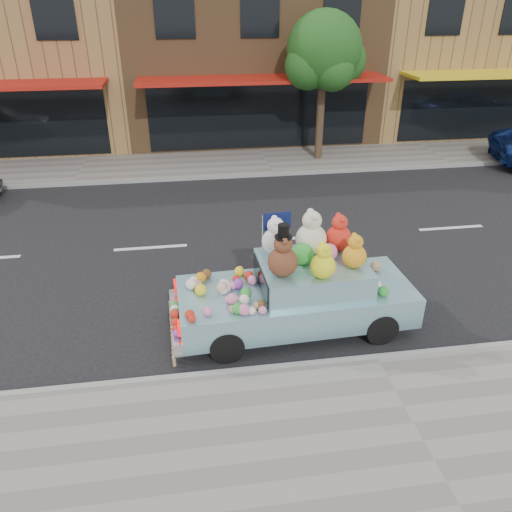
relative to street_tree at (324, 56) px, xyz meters
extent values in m
plane|color=black|center=(-2.03, -6.55, -3.69)|extent=(120.00, 120.00, 0.00)
cube|color=gray|center=(-2.03, -13.05, -3.63)|extent=(60.00, 3.00, 0.12)
cube|color=gray|center=(-2.03, -0.05, -3.63)|extent=(60.00, 3.00, 0.12)
cube|color=gray|center=(-2.03, -11.55, -3.63)|extent=(60.00, 0.12, 0.13)
cube|color=gray|center=(-2.03, -1.55, -3.63)|extent=(60.00, 0.12, 0.13)
cube|color=olive|center=(-12.03, 5.45, -0.19)|extent=(10.00, 8.00, 7.00)
cube|color=black|center=(-9.03, 1.43, 1.31)|extent=(1.40, 0.06, 1.60)
cube|color=brown|center=(-2.03, 5.45, -0.19)|extent=(10.00, 8.00, 7.00)
cube|color=black|center=(-2.03, 1.43, -2.29)|extent=(8.50, 0.06, 2.40)
cube|color=#AC190F|center=(-2.03, 0.55, -0.79)|extent=(9.00, 1.80, 0.12)
cube|color=black|center=(-5.03, 1.43, 1.31)|extent=(1.40, 0.06, 1.60)
cube|color=black|center=(-2.03, 1.43, 1.31)|extent=(1.40, 0.06, 1.60)
cube|color=black|center=(0.97, 1.43, 1.31)|extent=(1.40, 0.06, 1.60)
cube|color=olive|center=(7.97, 5.45, -0.19)|extent=(10.00, 8.00, 7.00)
cube|color=black|center=(7.97, 1.43, -2.29)|extent=(8.50, 0.06, 2.40)
cube|color=black|center=(4.97, 1.43, 1.31)|extent=(1.40, 0.06, 1.60)
cylinder|color=#38281C|center=(-0.03, -0.05, -2.09)|extent=(0.28, 0.28, 3.20)
sphere|color=#164714|center=(-0.03, -0.05, 0.23)|extent=(2.60, 2.60, 2.60)
sphere|color=#164714|center=(0.67, 0.25, -0.17)|extent=(1.80, 1.80, 1.80)
sphere|color=#164714|center=(-0.63, -0.25, -0.27)|extent=(1.60, 1.60, 1.60)
sphere|color=#164714|center=(0.17, -0.65, -0.37)|extent=(1.40, 1.40, 1.40)
sphere|color=#164714|center=(-0.33, 0.55, -0.07)|extent=(1.60, 1.60, 1.60)
cylinder|color=black|center=(-1.76, -11.02, -3.39)|extent=(0.61, 0.22, 0.60)
cylinder|color=black|center=(-1.82, -9.46, -3.39)|extent=(0.61, 0.22, 0.60)
cylinder|color=black|center=(-4.56, -11.13, -3.39)|extent=(0.61, 0.22, 0.60)
cylinder|color=black|center=(-4.61, -9.57, -3.39)|extent=(0.61, 0.22, 0.60)
cube|color=#7EB0BC|center=(-3.19, -10.29, -3.14)|extent=(4.36, 1.86, 0.60)
cube|color=#7EB0BC|center=(-2.89, -10.28, -2.59)|extent=(1.96, 1.57, 0.50)
cube|color=silver|center=(-5.40, -10.38, -3.29)|extent=(0.23, 1.78, 0.26)
cube|color=red|center=(-5.33, -11.06, -2.97)|extent=(0.07, 0.28, 0.16)
cube|color=red|center=(-5.38, -9.70, -2.97)|extent=(0.07, 0.28, 0.16)
cube|color=black|center=(-3.84, -10.32, -2.59)|extent=(0.09, 1.30, 0.40)
sphere|color=#562C18|center=(-3.52, -10.66, -2.08)|extent=(0.52, 0.52, 0.52)
sphere|color=#562C18|center=(-3.52, -10.66, -1.75)|extent=(0.32, 0.32, 0.32)
sphere|color=#562C18|center=(-3.52, -10.77, -1.65)|extent=(0.12, 0.12, 0.12)
sphere|color=#562C18|center=(-3.52, -10.55, -1.65)|extent=(0.12, 0.12, 0.12)
cylinder|color=black|center=(-3.52, -10.66, -1.61)|extent=(0.31, 0.31, 0.02)
cylinder|color=black|center=(-3.52, -10.66, -1.50)|extent=(0.19, 0.19, 0.22)
sphere|color=beige|center=(-2.85, -9.93, -2.05)|extent=(0.58, 0.58, 0.58)
sphere|color=beige|center=(-2.85, -9.93, -1.68)|extent=(0.36, 0.36, 0.36)
sphere|color=beige|center=(-2.85, -10.06, -1.57)|extent=(0.14, 0.14, 0.14)
sphere|color=beige|center=(-2.85, -9.81, -1.57)|extent=(0.14, 0.14, 0.14)
sphere|color=orange|center=(-2.23, -10.56, -2.13)|extent=(0.43, 0.43, 0.43)
sphere|color=orange|center=(-2.23, -10.56, -1.86)|extent=(0.26, 0.26, 0.26)
sphere|color=orange|center=(-2.23, -10.65, -1.77)|extent=(0.10, 0.10, 0.10)
sphere|color=orange|center=(-2.23, -10.47, -1.77)|extent=(0.10, 0.10, 0.10)
sphere|color=red|center=(-2.30, -9.86, -2.10)|extent=(0.48, 0.48, 0.48)
sphere|color=red|center=(-2.30, -9.86, -1.79)|extent=(0.30, 0.30, 0.30)
sphere|color=red|center=(-2.30, -9.97, -1.69)|extent=(0.11, 0.11, 0.11)
sphere|color=red|center=(-2.30, -9.76, -1.69)|extent=(0.11, 0.11, 0.11)
sphere|color=white|center=(-3.50, -9.86, -2.09)|extent=(0.50, 0.50, 0.50)
sphere|color=white|center=(-3.50, -9.86, -1.77)|extent=(0.31, 0.31, 0.31)
sphere|color=white|center=(-3.50, -9.96, -1.67)|extent=(0.12, 0.12, 0.12)
sphere|color=white|center=(-3.50, -9.75, -1.67)|extent=(0.12, 0.12, 0.12)
sphere|color=yellow|center=(-2.87, -10.83, -2.13)|extent=(0.43, 0.43, 0.43)
sphere|color=yellow|center=(-2.87, -10.83, -1.85)|extent=(0.27, 0.27, 0.27)
sphere|color=yellow|center=(-2.87, -10.93, -1.76)|extent=(0.10, 0.10, 0.10)
sphere|color=yellow|center=(-2.87, -10.74, -1.76)|extent=(0.10, 0.10, 0.10)
sphere|color=green|center=(-3.09, -10.29, -2.16)|extent=(0.40, 0.40, 0.40)
sphere|color=#D3698D|center=(-2.59, -10.22, -2.19)|extent=(0.32, 0.32, 0.32)
sphere|color=#553318|center=(-4.78, -9.71, -2.75)|extent=(0.19, 0.19, 0.19)
sphere|color=#B32013|center=(-5.11, -11.10, -2.78)|extent=(0.13, 0.13, 0.13)
sphere|color=#553318|center=(-5.04, -10.08, -2.77)|extent=(0.14, 0.14, 0.14)
sphere|color=#926D50|center=(-4.43, -10.93, -2.77)|extent=(0.14, 0.14, 0.14)
sphere|color=beige|center=(-4.50, -10.09, -2.76)|extent=(0.17, 0.17, 0.17)
sphere|color=#D3698D|center=(-4.23, -11.02, -2.74)|extent=(0.20, 0.20, 0.20)
sphere|color=green|center=(-4.34, -10.96, -2.75)|extent=(0.20, 0.20, 0.20)
sphere|color=beige|center=(-4.19, -10.70, -2.75)|extent=(0.19, 0.19, 0.19)
sphere|color=#D3698D|center=(-3.96, -10.06, -2.75)|extent=(0.18, 0.18, 0.18)
sphere|color=#B32013|center=(-4.24, -9.95, -2.77)|extent=(0.14, 0.14, 0.14)
sphere|color=beige|center=(-4.11, -11.03, -2.77)|extent=(0.14, 0.14, 0.14)
sphere|color=#D3698D|center=(-4.45, -10.63, -2.77)|extent=(0.15, 0.15, 0.15)
sphere|color=#C17812|center=(-4.13, -9.60, -2.77)|extent=(0.14, 0.14, 0.14)
sphere|color=#926D50|center=(-5.17, -10.95, -2.78)|extent=(0.13, 0.13, 0.13)
sphere|color=yellow|center=(-4.16, -9.71, -2.75)|extent=(0.19, 0.19, 0.19)
sphere|color=#C17812|center=(-4.90, -9.85, -2.74)|extent=(0.21, 0.21, 0.21)
sphere|color=#B32013|center=(-4.00, -9.90, -2.75)|extent=(0.18, 0.18, 0.18)
sphere|color=#926D50|center=(-4.95, -10.06, -2.76)|extent=(0.16, 0.16, 0.16)
sphere|color=yellow|center=(-4.92, -10.29, -2.74)|extent=(0.21, 0.21, 0.21)
sphere|color=#553318|center=(-3.93, -10.88, -2.76)|extent=(0.16, 0.16, 0.16)
sphere|color=beige|center=(-4.48, -10.14, -2.75)|extent=(0.18, 0.18, 0.18)
sphere|color=#D3698D|center=(-4.34, -10.18, -2.77)|extent=(0.15, 0.15, 0.15)
sphere|color=#D3698D|center=(-4.39, -10.67, -2.74)|extent=(0.21, 0.21, 0.21)
sphere|color=#553318|center=(-5.10, -10.03, -2.77)|extent=(0.16, 0.16, 0.16)
sphere|color=#D3698D|center=(-4.84, -10.95, -2.76)|extent=(0.16, 0.16, 0.16)
sphere|color=#B32013|center=(-5.14, -11.00, -2.76)|extent=(0.16, 0.16, 0.16)
sphere|color=#926D50|center=(-4.00, -10.88, -2.77)|extent=(0.14, 0.14, 0.14)
sphere|color=beige|center=(-5.08, -10.07, -2.74)|extent=(0.21, 0.21, 0.21)
sphere|color=beige|center=(-5.04, -9.90, -2.76)|extent=(0.16, 0.16, 0.16)
sphere|color=beige|center=(-4.52, -10.32, -2.75)|extent=(0.18, 0.18, 0.18)
sphere|color=#D3698D|center=(-3.93, -11.04, -2.77)|extent=(0.14, 0.14, 0.14)
sphere|color=white|center=(-4.46, -10.26, -2.77)|extent=(0.15, 0.15, 0.15)
sphere|color=purple|center=(-4.23, -10.17, -2.74)|extent=(0.20, 0.20, 0.20)
sphere|color=green|center=(-4.14, -10.52, -2.74)|extent=(0.21, 0.21, 0.21)
sphere|color=#D8A88C|center=(-4.54, -10.30, -2.72)|extent=(0.22, 0.22, 0.22)
sphere|color=beige|center=(-5.41, -10.35, -3.09)|extent=(0.15, 0.15, 0.15)
sphere|color=#B32013|center=(-5.38, -10.89, -3.10)|extent=(0.13, 0.13, 0.13)
sphere|color=#553318|center=(-5.41, -10.29, -3.09)|extent=(0.15, 0.15, 0.15)
sphere|color=white|center=(-5.41, -10.34, -3.08)|extent=(0.18, 0.18, 0.18)
sphere|color=green|center=(-5.41, -10.20, -3.08)|extent=(0.16, 0.16, 0.16)
sphere|color=#B32013|center=(-5.39, -10.73, -3.09)|extent=(0.16, 0.16, 0.16)
sphere|color=#B32013|center=(-5.40, -10.49, -3.07)|extent=(0.18, 0.18, 0.18)
sphere|color=green|center=(-5.40, -10.39, -3.08)|extent=(0.16, 0.16, 0.16)
sphere|color=purple|center=(-5.38, -11.02, -3.10)|extent=(0.12, 0.12, 0.12)
sphere|color=white|center=(-5.41, -10.27, -3.10)|extent=(0.12, 0.12, 0.12)
sphere|color=green|center=(-1.75, -9.71, -2.72)|extent=(0.24, 0.24, 0.24)
sphere|color=green|center=(-1.71, -10.81, -2.75)|extent=(0.19, 0.19, 0.19)
sphere|color=#926D50|center=(-1.52, -9.92, -2.74)|extent=(0.21, 0.21, 0.21)
sphere|color=beige|center=(-1.77, -10.61, -2.74)|extent=(0.21, 0.21, 0.21)
cylinder|color=#997A54|center=(-5.45, -11.23, -3.53)|extent=(0.06, 0.06, 0.17)
sphere|color=#997A54|center=(-5.45, -11.23, -3.43)|extent=(0.07, 0.07, 0.07)
cylinder|color=#997A54|center=(-5.46, -11.11, -3.53)|extent=(0.06, 0.06, 0.17)
sphere|color=#997A54|center=(-5.46, -11.11, -3.43)|extent=(0.07, 0.07, 0.07)
cylinder|color=#997A54|center=(-5.46, -10.99, -3.53)|extent=(0.06, 0.06, 0.17)
sphere|color=#997A54|center=(-5.46, -10.99, -3.43)|extent=(0.07, 0.07, 0.07)
cylinder|color=#997A54|center=(-5.47, -10.87, -3.53)|extent=(0.06, 0.06, 0.17)
sphere|color=#997A54|center=(-5.47, -10.87, -3.43)|extent=(0.07, 0.07, 0.07)
cylinder|color=#997A54|center=(-5.47, -10.75, -3.53)|extent=(0.06, 0.06, 0.17)
sphere|color=#997A54|center=(-5.47, -10.75, -3.43)|extent=(0.07, 0.07, 0.07)
cylinder|color=#997A54|center=(-5.48, -10.63, -3.53)|extent=(0.06, 0.06, 0.17)
sphere|color=#997A54|center=(-5.48, -10.63, -3.43)|extent=(0.07, 0.07, 0.07)
cylinder|color=#997A54|center=(-5.48, -10.50, -3.53)|extent=(0.06, 0.06, 0.17)
sphere|color=#997A54|center=(-5.48, -10.50, -3.43)|extent=(0.07, 0.07, 0.07)
cylinder|color=#997A54|center=(-5.48, -10.38, -3.53)|extent=(0.06, 0.06, 0.17)
sphere|color=#997A54|center=(-5.48, -10.38, -3.43)|extent=(0.07, 0.07, 0.07)
cylinder|color=#997A54|center=(-5.49, -10.26, -3.53)|extent=(0.06, 0.06, 0.17)
sphere|color=#997A54|center=(-5.49, -10.26, -3.43)|extent=(0.07, 0.07, 0.07)
cylinder|color=#997A54|center=(-5.49, -10.14, -3.53)|extent=(0.06, 0.06, 0.17)
sphere|color=#997A54|center=(-5.49, -10.14, -3.43)|extent=(0.07, 0.07, 0.07)
cylinder|color=#997A54|center=(-5.50, -10.02, -3.53)|extent=(0.06, 0.06, 0.17)
sphere|color=#997A54|center=(-5.50, -10.02, -3.43)|extent=(0.07, 0.07, 0.07)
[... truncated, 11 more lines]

